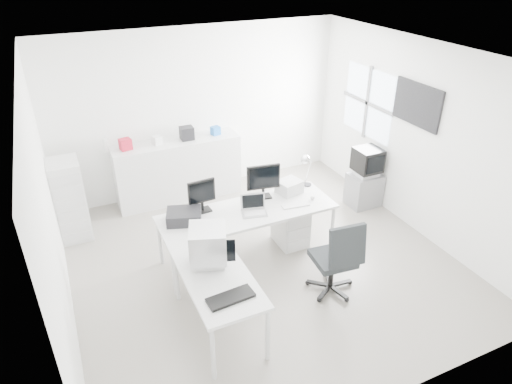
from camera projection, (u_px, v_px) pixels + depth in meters
name	position (u px, v px, depth m)	size (l,w,h in m)	color
floor	(262.00, 261.00, 6.39)	(5.00, 5.00, 0.01)	#B6B0A3
ceiling	(264.00, 58.00, 5.04)	(5.00, 5.00, 0.01)	white
back_wall	(199.00, 112.00, 7.70)	(5.00, 0.02, 2.80)	white
left_wall	(49.00, 215.00, 4.80)	(0.02, 5.00, 2.80)	white
right_wall	(418.00, 139.00, 6.63)	(0.02, 5.00, 2.80)	white
window	(368.00, 103.00, 7.48)	(0.02, 1.20, 1.10)	white
wall_picture	(417.00, 104.00, 6.46)	(0.04, 0.90, 0.60)	black
main_desk	(248.00, 234.00, 6.31)	(2.40, 0.80, 0.75)	silver
side_desk	(218.00, 302.00, 5.12)	(0.70, 1.40, 0.75)	silver
drawer_pedestal	(290.00, 225.00, 6.64)	(0.40, 0.50, 0.60)	silver
inkjet_printer	(184.00, 216.00, 5.86)	(0.44, 0.34, 0.15)	black
lcd_monitor_small	(202.00, 196.00, 6.01)	(0.37, 0.21, 0.47)	black
lcd_monitor_large	(263.00, 182.00, 6.33)	(0.47, 0.19, 0.49)	black
laptop	(254.00, 206.00, 6.01)	(0.36, 0.37, 0.24)	#B7B7BA
white_keyboard	(295.00, 205.00, 6.24)	(0.38, 0.12, 0.02)	silver
white_mouse	(313.00, 198.00, 6.38)	(0.06, 0.06, 0.06)	silver
laser_printer	(289.00, 187.00, 6.53)	(0.33, 0.28, 0.19)	silver
desk_lamp	(308.00, 172.00, 6.66)	(0.15, 0.15, 0.45)	silver
crt_monitor	(208.00, 245.00, 5.02)	(0.42, 0.42, 0.48)	#B7B7BA
black_keyboard	(231.00, 298.00, 4.61)	(0.49, 0.20, 0.03)	black
office_chair	(333.00, 255.00, 5.61)	(0.62, 0.62, 1.08)	#222527
tv_cabinet	(364.00, 190.00, 7.63)	(0.51, 0.42, 0.56)	gray
crt_tv	(367.00, 162.00, 7.38)	(0.50, 0.48, 0.45)	black
sideboard	(178.00, 170.00, 7.73)	(2.10, 0.52, 1.05)	silver
clutter_box_a	(125.00, 144.00, 7.14)	(0.17, 0.15, 0.17)	red
clutter_box_b	(157.00, 140.00, 7.33)	(0.14, 0.12, 0.14)	silver
clutter_box_c	(187.00, 133.00, 7.50)	(0.21, 0.19, 0.21)	black
clutter_box_d	(215.00, 131.00, 7.70)	(0.14, 0.12, 0.14)	blue
clutter_bottle	(105.00, 145.00, 7.05)	(0.07, 0.07, 0.22)	silver
filing_cabinet	(70.00, 200.00, 6.64)	(0.43, 0.52, 1.24)	silver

